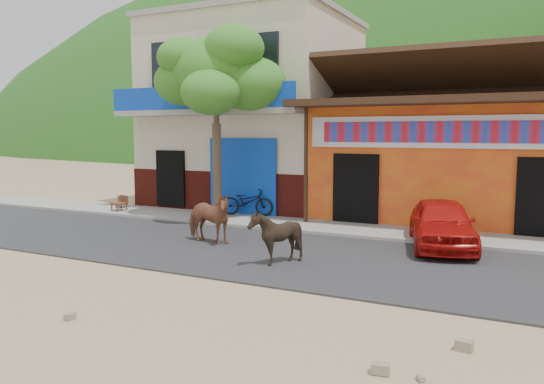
{
  "coord_description": "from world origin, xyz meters",
  "views": [
    {
      "loc": [
        4.45,
        -8.4,
        2.82
      ],
      "look_at": [
        -1.25,
        3.0,
        1.4
      ],
      "focal_mm": 35.0,
      "sensor_mm": 36.0,
      "label": 1
    }
  ],
  "objects": [
    {
      "name": "ground",
      "position": [
        0.0,
        0.0,
        0.0
      ],
      "size": [
        120.0,
        120.0,
        0.0
      ],
      "primitive_type": "plane",
      "color": "#9E825B",
      "rests_on": "ground"
    },
    {
      "name": "tree",
      "position": [
        -4.6,
        5.8,
        3.12
      ],
      "size": [
        3.0,
        3.0,
        6.0
      ],
      "primitive_type": null,
      "color": "#2D721E",
      "rests_on": "sidewalk"
    },
    {
      "name": "scooter",
      "position": [
        -4.0,
        6.68,
        0.58
      ],
      "size": [
        1.83,
        0.96,
        0.92
      ],
      "primitive_type": "imported",
      "rotation": [
        0.0,
        0.0,
        1.78
      ],
      "color": "black",
      "rests_on": "sidewalk"
    },
    {
      "name": "road",
      "position": [
        0.0,
        2.5,
        0.02
      ],
      "size": [
        60.0,
        5.0,
        0.04
      ],
      "primitive_type": "cube",
      "color": "#28282B",
      "rests_on": "ground"
    },
    {
      "name": "cafe_chair_right",
      "position": [
        -9.0,
        6.24,
        0.51
      ],
      "size": [
        0.49,
        0.49,
        0.78
      ],
      "primitive_type": null,
      "rotation": [
        0.0,
        0.0,
        0.43
      ],
      "color": "#482D18",
      "rests_on": "sidewalk"
    },
    {
      "name": "cow_dark",
      "position": [
        -0.43,
        1.54,
        0.63
      ],
      "size": [
        1.31,
        1.23,
        1.18
      ],
      "primitive_type": "imported",
      "rotation": [
        0.0,
        0.0,
        -1.26
      ],
      "color": "black",
      "rests_on": "road"
    },
    {
      "name": "cafe_chair_left",
      "position": [
        -8.55,
        5.62,
        0.61
      ],
      "size": [
        0.57,
        0.57,
        0.98
      ],
      "primitive_type": null,
      "rotation": [
        0.0,
        0.0,
        -0.29
      ],
      "color": "#50271A",
      "rests_on": "sidewalk"
    },
    {
      "name": "dance_club",
      "position": [
        2.0,
        10.0,
        1.8
      ],
      "size": [
        8.0,
        6.0,
        3.6
      ],
      "primitive_type": "cube",
      "color": "orange",
      "rests_on": "ground"
    },
    {
      "name": "sidewalk",
      "position": [
        0.0,
        6.0,
        0.06
      ],
      "size": [
        60.0,
        2.0,
        0.12
      ],
      "primitive_type": "cube",
      "color": "gray",
      "rests_on": "ground"
    },
    {
      "name": "hillside",
      "position": [
        0.0,
        70.0,
        12.0
      ],
      "size": [
        100.0,
        40.0,
        24.0
      ],
      "primitive_type": "ellipsoid",
      "color": "#194C14",
      "rests_on": "ground"
    },
    {
      "name": "cow_tan",
      "position": [
        -2.94,
        2.74,
        0.68
      ],
      "size": [
        1.59,
        0.88,
        1.28
      ],
      "primitive_type": "imported",
      "rotation": [
        0.0,
        0.0,
        1.44
      ],
      "color": "brown",
      "rests_on": "road"
    },
    {
      "name": "red_car",
      "position": [
        2.46,
        4.8,
        0.64
      ],
      "size": [
        2.28,
        3.78,
        1.2
      ],
      "primitive_type": "imported",
      "rotation": [
        0.0,
        0.0,
        0.26
      ],
      "color": "#B8100D",
      "rests_on": "road"
    },
    {
      "name": "cafe_building",
      "position": [
        -5.5,
        10.0,
        3.5
      ],
      "size": [
        7.0,
        6.0,
        7.0
      ],
      "primitive_type": "cube",
      "color": "beige",
      "rests_on": "ground"
    }
  ]
}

